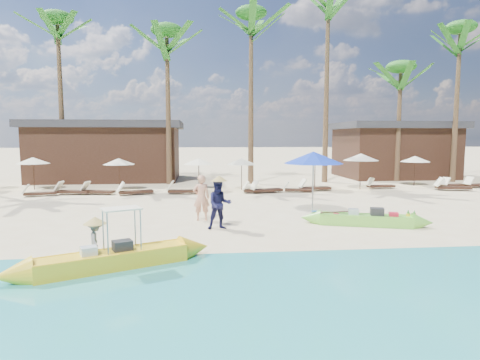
{
  "coord_description": "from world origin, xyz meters",
  "views": [
    {
      "loc": [
        -1.33,
        -12.98,
        3.1
      ],
      "look_at": [
        0.19,
        2.0,
        1.52
      ],
      "focal_mm": 30.0,
      "sensor_mm": 36.0,
      "label": 1
    }
  ],
  "objects": [
    {
      "name": "vendor_yellow",
      "position": [
        -3.88,
        -3.07,
        0.63
      ],
      "size": [
        0.47,
        0.64,
        0.89
      ],
      "primitive_type": "imported",
      "rotation": [
        0.0,
        0.0,
        1.84
      ],
      "color": "gray",
      "rests_on": "ground"
    },
    {
      "name": "lounger_5_left",
      "position": [
        -2.28,
        9.28,
        0.22
      ],
      "size": [
        1.96,
        0.69,
        0.66
      ],
      "rotation": [
        0.0,
        0.0,
        -0.05
      ],
      "color": "#341E15",
      "rests_on": "ground"
    },
    {
      "name": "vendor_green",
      "position": [
        -0.67,
        0.45,
        0.86
      ],
      "size": [
        0.89,
        0.72,
        1.71
      ],
      "primitive_type": "imported",
      "rotation": [
        0.0,
        0.0,
        0.09
      ],
      "color": "#15153A",
      "rests_on": "ground"
    },
    {
      "name": "palm_5",
      "position": [
        7.45,
        14.38,
        10.82
      ],
      "size": [
        2.08,
        2.08,
        13.6
      ],
      "color": "brown",
      "rests_on": "ground"
    },
    {
      "name": "tourist",
      "position": [
        -1.27,
        1.99,
        0.86
      ],
      "size": [
        0.64,
        0.43,
        1.73
      ],
      "primitive_type": "imported",
      "rotation": [
        0.0,
        0.0,
        3.17
      ],
      "color": "tan",
      "rests_on": "ground"
    },
    {
      "name": "yellow_canoe",
      "position": [
        -3.39,
        -3.45,
        0.24
      ],
      "size": [
        5.2,
        2.64,
        1.44
      ],
      "rotation": [
        0.0,
        0.0,
        0.43
      ],
      "color": "yellow",
      "rests_on": "ground"
    },
    {
      "name": "pavilion_west",
      "position": [
        -8.0,
        17.5,
        2.19
      ],
      "size": [
        10.8,
        6.6,
        4.3
      ],
      "color": "#341E15",
      "rests_on": "ground"
    },
    {
      "name": "lounger_3_left",
      "position": [
        -9.93,
        9.19,
        0.19
      ],
      "size": [
        1.76,
        0.92,
        0.57
      ],
      "rotation": [
        0.0,
        0.0,
        0.25
      ],
      "color": "#341E15",
      "rests_on": "ground"
    },
    {
      "name": "lounger_10_left",
      "position": [
        16.0,
        10.42,
        0.2
      ],
      "size": [
        1.87,
        0.9,
        0.61
      ],
      "rotation": [
        0.0,
        0.0,
        0.2
      ],
      "color": "#341E15",
      "rests_on": "ground"
    },
    {
      "name": "resort_parasol_3",
      "position": [
        -11.2,
        11.98,
        1.76
      ],
      "size": [
        1.89,
        1.89,
        1.95
      ],
      "color": "#341E15",
      "rests_on": "ground"
    },
    {
      "name": "palm_2",
      "position": [
        -10.45,
        15.08,
        9.18
      ],
      "size": [
        2.08,
        2.08,
        11.33
      ],
      "color": "brown",
      "rests_on": "ground"
    },
    {
      "name": "palm_6",
      "position": [
        12.84,
        14.52,
        7.05
      ],
      "size": [
        2.08,
        2.08,
        8.51
      ],
      "color": "brown",
      "rests_on": "ground"
    },
    {
      "name": "palm_4",
      "position": [
        2.15,
        14.01,
        9.45
      ],
      "size": [
        2.08,
        2.08,
        11.7
      ],
      "color": "brown",
      "rests_on": "ground"
    },
    {
      "name": "lounger_6_left",
      "position": [
        2.33,
        9.25,
        0.21
      ],
      "size": [
        1.97,
        1.06,
        0.64
      ],
      "rotation": [
        0.0,
        0.0,
        0.27
      ],
      "color": "#341E15",
      "rests_on": "ground"
    },
    {
      "name": "resort_parasol_6",
      "position": [
        1.18,
        10.77,
        1.7
      ],
      "size": [
        1.84,
        1.84,
        1.89
      ],
      "color": "#341E15",
      "rests_on": "ground"
    },
    {
      "name": "lounger_9_left",
      "position": [
        13.5,
        9.21,
        0.23
      ],
      "size": [
        2.09,
        1.06,
        0.68
      ],
      "rotation": [
        0.0,
        0.0,
        -0.23
      ],
      "color": "#341E15",
      "rests_on": "ground"
    },
    {
      "name": "palm_3",
      "position": [
        -3.36,
        14.27,
        8.58
      ],
      "size": [
        2.08,
        2.08,
        10.52
      ],
      "color": "brown",
      "rests_on": "ground"
    },
    {
      "name": "resort_parasol_9",
      "position": [
        12.6,
        11.69,
        1.74
      ],
      "size": [
        1.88,
        1.88,
        1.93
      ],
      "color": "#341E15",
      "rests_on": "ground"
    },
    {
      "name": "lounger_7_left",
      "position": [
        4.2,
        9.41,
        0.18
      ],
      "size": [
        1.69,
        0.87,
        0.55
      ],
      "rotation": [
        0.0,
        0.0,
        -0.24
      ],
      "color": "#341E15",
      "rests_on": "ground"
    },
    {
      "name": "lounger_7_right",
      "position": [
        5.3,
        9.81,
        0.21
      ],
      "size": [
        1.92,
        0.7,
        0.64
      ],
      "rotation": [
        0.0,
        0.0,
        0.06
      ],
      "color": "#341E15",
      "rests_on": "ground"
    },
    {
      "name": "lounger_3_right",
      "position": [
        -8.39,
        9.68,
        0.22
      ],
      "size": [
        1.96,
        0.82,
        0.64
      ],
      "rotation": [
        0.0,
        0.0,
        -0.13
      ],
      "color": "#341E15",
      "rests_on": "ground"
    },
    {
      "name": "lounger_9_right",
      "position": [
        14.42,
        10.47,
        0.2
      ],
      "size": [
        1.82,
        0.99,
        0.59
      ],
      "rotation": [
        0.0,
        0.0,
        0.28
      ],
      "color": "#341E15",
      "rests_on": "ground"
    },
    {
      "name": "palm_7",
      "position": [
        16.57,
        13.68,
        8.99
      ],
      "size": [
        2.08,
        2.08,
        11.08
      ],
      "color": "brown",
      "rests_on": "ground"
    },
    {
      "name": "lounger_4_right",
      "position": [
        -4.94,
        9.2,
        0.22
      ],
      "size": [
        2.01,
        1.12,
        0.65
      ],
      "rotation": [
        0.0,
        0.0,
        0.29
      ],
      "color": "#341E15",
      "rests_on": "ground"
    },
    {
      "name": "blue_umbrella",
      "position": [
        3.22,
        2.7,
        2.31
      ],
      "size": [
        2.38,
        2.38,
        2.56
      ],
      "color": "#99999E",
      "rests_on": "ground"
    },
    {
      "name": "lounger_8_left",
      "position": [
        9.66,
        10.51,
        0.2
      ],
      "size": [
        1.76,
        0.62,
        0.59
      ],
      "rotation": [
        0.0,
        0.0,
        0.05
      ],
      "color": "#341E15",
      "rests_on": "ground"
    },
    {
      "name": "lounger_4_left",
      "position": [
        -7.02,
        9.61,
        0.21
      ],
      "size": [
        1.92,
        1.02,
        0.62
      ],
      "rotation": [
        0.0,
        0.0,
        -0.26
      ],
      "color": "#341E15",
      "rests_on": "ground"
    },
    {
      "name": "resort_parasol_8",
      "position": [
        8.36,
        10.29,
        1.95
      ],
      "size": [
        2.1,
        2.1,
        2.16
      ],
      "color": "#341E15",
      "rests_on": "ground"
    },
    {
      "name": "wet_sand_strip",
      "position": [
        0.0,
        -5.0,
        0.0
      ],
      "size": [
        240.0,
        4.5,
        0.01
      ],
      "primitive_type": "cube",
      "color": "tan",
      "rests_on": "ground"
    },
    {
      "name": "resort_parasol_4",
      "position": [
        -6.08,
        11.29,
        1.71
      ],
      "size": [
        1.85,
        1.85,
        1.9
      ],
      "color": "#341E15",
      "rests_on": "ground"
    },
    {
      "name": "ground",
      "position": [
        0.0,
        0.0,
        0.0
      ],
      "size": [
        240.0,
        240.0,
        0.0
      ],
      "primitive_type": "plane",
      "color": "beige",
      "rests_on": "ground"
    },
    {
      "name": "lounger_6_right",
      "position": [
        1.86,
        9.24,
        0.2
      ],
      "size": [
        1.8,
        0.59,
        0.61
      ],
      "rotation": [
        0.0,
        0.0,
        -0.02
      ],
      "color": "#341E15",
      "rests_on": "ground"
    },
    {
      "name": "resort_parasol_5",
      "position": [
        -1.37,
        10.88,
        1.72
      ],
      "size": [
        1.85,
        1.85,
        1.9
      ],
      "color": "#341E15",
      "rests_on": "ground"
    },
    {
      "name": "resort_parasol_7",
      "position": [
        5.58,
        10.42,
        1.84
      ],
      "size": [
        1.98,
        1.98,
        2.04
      ],
      "color": "#341E15",
      "rests_on": "ground"
    },
    {
      "name": "green_canoe",
      "position": [
        4.52,
        0.51,
        0.22
      ],
      "size": [
        4.91,
        1.87,
        0.64
      ],
      "rotation": [
        0.0,
        0.0,
        -0.31
      ],
      "color": "#6FCD3E",
      "rests_on": "ground"
    },
    {
      "name": "pavilion_east",
      "position": [
        14.0,
        17.5,
        2.2
      ],
      "size": [
        8.8,
        6.6,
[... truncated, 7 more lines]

